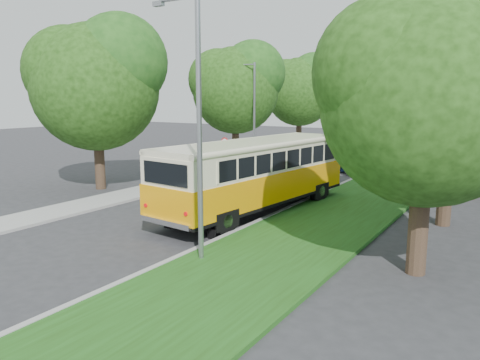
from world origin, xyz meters
The scene contains 13 objects.
ground centered at (0.00, 0.00, 0.00)m, with size 120.00×120.00×0.00m, color #2D2D30.
curb centered at (3.60, 5.00, 0.07)m, with size 0.20×70.00×0.15m, color gray.
grass_verge centered at (5.95, 5.00, 0.07)m, with size 4.50×70.00×0.13m, color #1F4612.
sidewalk centered at (-4.80, 5.00, 0.06)m, with size 2.20×70.00×0.12m, color gray.
treeline centered at (3.15, 17.99, 5.93)m, with size 24.27×41.91×9.46m.
lamppost_near centered at (4.21, -2.50, 4.37)m, with size 1.71×0.16×8.00m.
lamppost_far centered at (-4.70, 16.00, 4.12)m, with size 1.71×0.16×7.50m.
warning_sign centered at (-4.50, 11.98, 1.71)m, with size 0.56×0.10×2.50m.
vintage_bus centered at (2.57, 3.89, 1.62)m, with size 2.80×10.90×3.24m, color #F9A007, non-canonical shape.
car_silver centered at (1.47, 11.24, 0.75)m, with size 1.78×4.43×1.51m, color #A9A9AD.
car_white centered at (2.90, 17.75, 0.76)m, with size 1.61×4.62×1.52m, color silver.
car_blue centered at (2.00, 18.82, 0.77)m, with size 2.15×5.28×1.53m, color navy.
car_grey centered at (2.25, 29.49, 0.69)m, with size 2.30×4.99×1.39m, color #56595D.
Camera 1 is at (12.66, -13.62, 5.03)m, focal length 35.00 mm.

